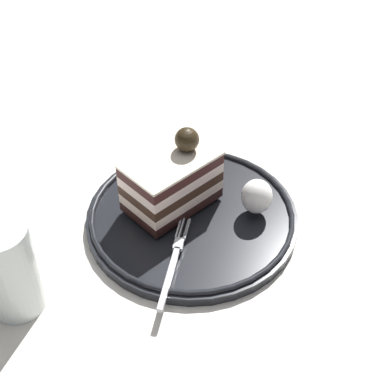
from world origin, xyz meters
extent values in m
plane|color=silver|center=(0.00, 0.00, 0.00)|extent=(2.40, 2.40, 0.00)
cylinder|color=black|center=(-0.02, 0.02, 0.01)|extent=(0.24, 0.24, 0.01)
torus|color=black|center=(-0.02, 0.02, 0.01)|extent=(0.23, 0.23, 0.01)
cube|color=#331916|center=(-0.02, 0.05, 0.02)|extent=(0.10, 0.06, 0.01)
cube|color=#FCDEC8|center=(-0.02, 0.05, 0.03)|extent=(0.10, 0.06, 0.01)
cube|color=#372217|center=(-0.02, 0.05, 0.05)|extent=(0.10, 0.06, 0.01)
cube|color=#F4D9CC|center=(-0.02, 0.05, 0.06)|extent=(0.10, 0.06, 0.01)
cube|color=#381A19|center=(-0.02, 0.05, 0.07)|extent=(0.10, 0.06, 0.01)
cube|color=#F6E7CD|center=(-0.02, 0.05, 0.08)|extent=(0.10, 0.06, 0.00)
sphere|color=black|center=(0.00, 0.05, 0.10)|extent=(0.03, 0.03, 0.03)
ellipsoid|color=white|center=(0.04, -0.03, 0.04)|extent=(0.04, 0.04, 0.04)
cube|color=silver|center=(-0.10, -0.04, 0.02)|extent=(0.07, 0.05, 0.00)
cube|color=silver|center=(-0.06, -0.01, 0.02)|extent=(0.02, 0.02, 0.00)
cube|color=silver|center=(-0.04, 0.00, 0.02)|extent=(0.03, 0.02, 0.00)
cube|color=silver|center=(-0.04, 0.00, 0.02)|extent=(0.03, 0.02, 0.00)
cube|color=silver|center=(-0.05, 0.01, 0.02)|extent=(0.03, 0.02, 0.00)
cube|color=silver|center=(-0.05, 0.01, 0.02)|extent=(0.03, 0.02, 0.00)
cylinder|color=white|center=(-0.22, 0.05, 0.05)|extent=(0.06, 0.06, 0.11)
cylinder|color=#B7232D|center=(-0.22, 0.05, 0.03)|extent=(0.05, 0.05, 0.05)
camera|label=1|loc=(-0.34, -0.33, 0.48)|focal=54.82mm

